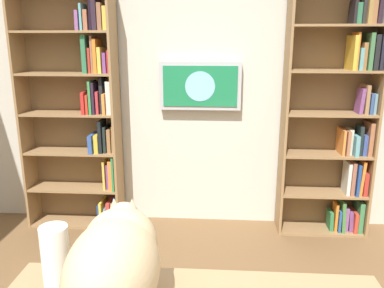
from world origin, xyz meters
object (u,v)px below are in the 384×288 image
wall_mounted_tv (200,86)px  paper_towel_roll (56,257)px  bookshelf_left (340,115)px  cat (115,262)px  bookshelf_right (82,112)px

wall_mounted_tv → paper_towel_roll: size_ratio=2.86×
bookshelf_left → cat: size_ratio=3.37×
bookshelf_right → paper_towel_roll: size_ratio=8.41×
bookshelf_right → wall_mounted_tv: bearing=-175.6°
bookshelf_left → bookshelf_right: bookshelf_left is taller
bookshelf_right → paper_towel_roll: 2.21m
bookshelf_left → paper_towel_roll: bearing=51.4°
bookshelf_left → wall_mounted_tv: size_ratio=3.02×
wall_mounted_tv → cat: 2.35m
bookshelf_left → cat: 2.65m
wall_mounted_tv → paper_towel_roll: 2.29m
wall_mounted_tv → bookshelf_left: bearing=176.0°
wall_mounted_tv → paper_towel_roll: wall_mounted_tv is taller
bookshelf_left → wall_mounted_tv: 1.25m
cat → paper_towel_roll: (0.27, -0.12, -0.06)m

